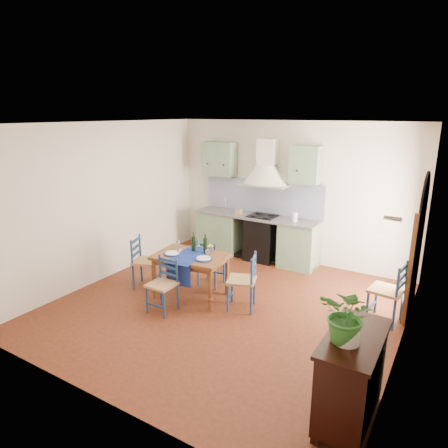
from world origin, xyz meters
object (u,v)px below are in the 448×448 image
(sideboard, at_px, (351,375))
(dining_table, at_px, (191,260))
(chair_near, at_px, (163,284))
(potted_plant, at_px, (348,316))

(sideboard, bearing_deg, dining_table, 153.88)
(chair_near, relative_size, sideboard, 0.79)
(potted_plant, bearing_deg, sideboard, 73.41)
(chair_near, xyz_separation_m, sideboard, (3.01, -0.83, 0.08))
(dining_table, distance_m, sideboard, 3.27)
(chair_near, bearing_deg, potted_plant, -18.19)
(sideboard, bearing_deg, potted_plant, -106.59)
(dining_table, bearing_deg, sideboard, -26.12)
(sideboard, bearing_deg, chair_near, 164.64)
(chair_near, height_order, sideboard, sideboard)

